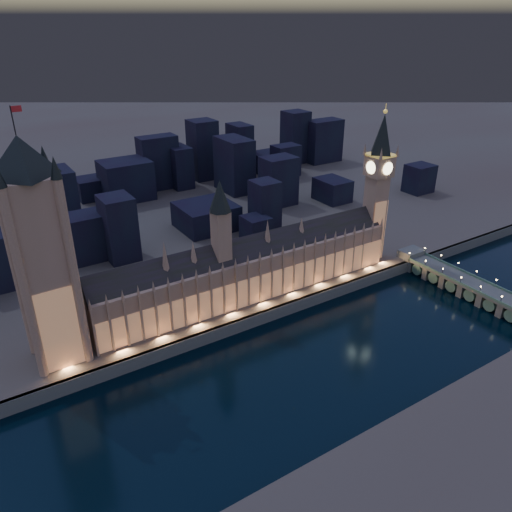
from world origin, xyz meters
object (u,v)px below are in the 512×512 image
palace_of_westminster (250,269)px  elizabeth_tower (378,176)px  victoria_tower (39,246)px  westminster_bridge (467,287)px

palace_of_westminster → elizabeth_tower: (103.10, 0.17, 41.93)m
elizabeth_tower → palace_of_westminster: bearing=-179.9°
victoria_tower → elizabeth_tower: 218.01m
victoria_tower → westminster_bridge: size_ratio=1.11×
victoria_tower → elizabeth_tower: bearing=-0.0°
palace_of_westminster → westminster_bridge: bearing=-27.0°
victoria_tower → palace_of_westminster: bearing=-0.1°
westminster_bridge → victoria_tower: bearing=164.9°
palace_of_westminster → elizabeth_tower: 111.30m
palace_of_westminster → elizabeth_tower: elizabeth_tower is taller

